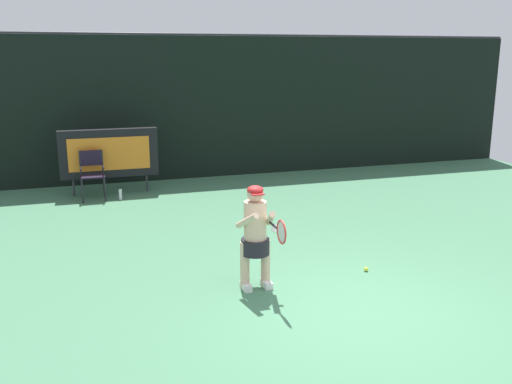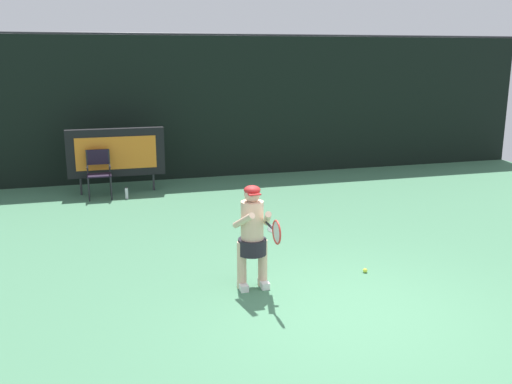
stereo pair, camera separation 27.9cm
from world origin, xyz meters
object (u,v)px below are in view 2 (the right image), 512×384
Objects in this scene: tennis_player at (253,233)px; tennis_ball_loose at (365,270)px; scoreboard at (116,153)px; umpire_chair at (99,171)px; tennis_racket at (276,232)px; water_bottle at (127,193)px.

tennis_player reaches higher than tennis_ball_loose.
umpire_chair is at bearing -135.22° from scoreboard.
tennis_player is 0.71m from tennis_racket.
tennis_racket is (2.05, -6.44, 0.38)m from umpire_chair.
tennis_player is 1.90m from tennis_ball_loose.
tennis_racket is (1.64, -6.85, 0.05)m from scoreboard.
tennis_ball_loose is (3.12, -5.49, -0.09)m from water_bottle.
tennis_ball_loose is at bearing -57.31° from umpire_chair.
tennis_racket is (1.49, -6.20, 0.88)m from water_bottle.
umpire_chair is 1.79× the size of tennis_racket.
umpire_chair is at bearing 107.31° from tennis_racket.
water_bottle is at bearing 103.13° from tennis_racket.
scoreboard is 2.04× the size of umpire_chair.
scoreboard is at bearing 118.04° from tennis_ball_loose.
tennis_racket is at bearing -72.35° from umpire_chair.
scoreboard reaches higher than tennis_racket.
tennis_ball_loose is at bearing -61.96° from scoreboard.
tennis_player reaches higher than umpire_chair.
water_bottle is 5.74m from tennis_player.
scoreboard is 7.04m from tennis_racket.
tennis_racket is at bearing -156.46° from tennis_ball_loose.
tennis_racket is 2.02m from tennis_ball_loose.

